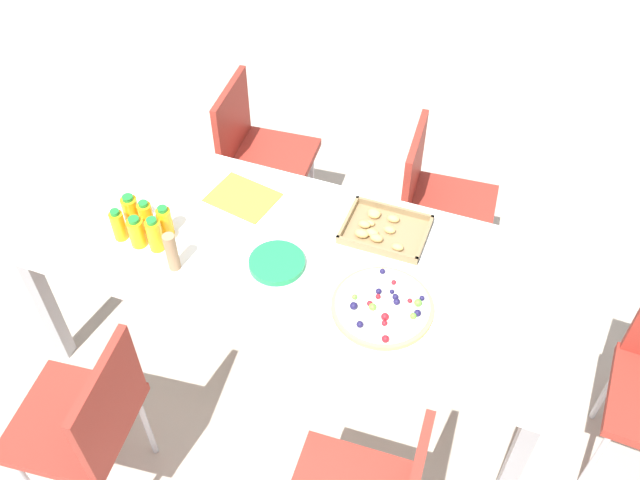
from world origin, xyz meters
name	(u,v)px	position (x,y,z in m)	size (l,w,h in m)	color
ground_plane	(294,359)	(0.00, 0.00, 0.00)	(12.00, 12.00, 0.00)	#B2A899
party_table	(289,261)	(0.00, 0.00, 0.67)	(2.13, 0.81, 0.73)	white
chair_near_left	(87,419)	(-0.43, -0.78, 0.50)	(0.44, 0.44, 0.83)	maroon
chair_far_left	(257,149)	(-0.49, 0.76, 0.50)	(0.43, 0.43, 0.83)	maroon
chair_far_right	(436,198)	(0.41, 0.72, 0.50)	(0.43, 0.43, 0.83)	maroon
juice_bottle_0	(118,225)	(-0.62, -0.17, 0.80)	(0.05, 0.05, 0.14)	#F9AB14
juice_bottle_1	(137,232)	(-0.54, -0.17, 0.80)	(0.06, 0.06, 0.13)	#FAAC14
juice_bottle_2	(155,235)	(-0.46, -0.17, 0.80)	(0.06, 0.06, 0.15)	#FAAD14
juice_bottle_3	(131,211)	(-0.61, -0.09, 0.80)	(0.06, 0.06, 0.14)	#F9AB14
juice_bottle_4	(146,217)	(-0.54, -0.09, 0.80)	(0.05, 0.05, 0.14)	#F8AF14
juice_bottle_5	(165,221)	(-0.47, -0.08, 0.80)	(0.06, 0.06, 0.13)	#F9AE14
fruit_pizza	(383,306)	(0.41, -0.14, 0.75)	(0.36, 0.36, 0.05)	tan
snack_tray	(383,230)	(0.30, 0.21, 0.75)	(0.32, 0.24, 0.04)	olive
plate_stack	(277,263)	(-0.01, -0.09, 0.75)	(0.21, 0.21, 0.02)	#1E8C4C
napkin_stack	(115,167)	(-0.86, 0.17, 0.74)	(0.15, 0.15, 0.01)	white
cardboard_tube	(172,252)	(-0.35, -0.23, 0.82)	(0.04, 0.04, 0.16)	#9E7A56
paper_folder	(243,197)	(-0.28, 0.20, 0.74)	(0.26, 0.20, 0.01)	yellow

